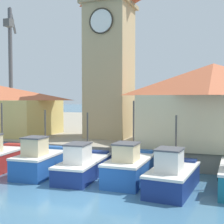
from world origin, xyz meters
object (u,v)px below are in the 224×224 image
(fishing_boat_mid_right, at_px, (130,167))
(port_crane_near, at_px, (11,79))
(fishing_boat_center, at_px, (83,165))
(warehouse_right, at_px, (213,104))
(fishing_boat_right_inner, at_px, (173,176))
(clock_tower, at_px, (109,50))
(fishing_boat_mid_left, at_px, (41,161))

(fishing_boat_mid_right, bearing_deg, port_crane_near, 140.23)
(fishing_boat_center, bearing_deg, warehouse_right, 43.99)
(fishing_boat_mid_right, relative_size, warehouse_right, 0.48)
(fishing_boat_center, height_order, port_crane_near, port_crane_near)
(warehouse_right, distance_m, port_crane_near, 30.71)
(fishing_boat_right_inner, distance_m, warehouse_right, 8.12)
(clock_tower, distance_m, port_crane_near, 22.35)
(clock_tower, relative_size, port_crane_near, 0.98)
(fishing_boat_right_inner, bearing_deg, fishing_boat_center, 171.80)
(fishing_boat_mid_right, height_order, warehouse_right, warehouse_right)
(fishing_boat_mid_left, bearing_deg, fishing_boat_center, 8.00)
(fishing_boat_mid_left, relative_size, fishing_boat_mid_right, 0.92)
(fishing_boat_center, height_order, fishing_boat_right_inner, fishing_boat_right_inner)
(fishing_boat_center, xyz_separation_m, clock_tower, (-1.63, 8.38, 7.82))
(fishing_boat_mid_left, distance_m, warehouse_right, 12.02)
(clock_tower, bearing_deg, fishing_boat_center, -78.97)
(port_crane_near, bearing_deg, fishing_boat_mid_right, -39.77)
(fishing_boat_mid_left, bearing_deg, fishing_boat_mid_right, 6.02)
(fishing_boat_center, relative_size, warehouse_right, 0.54)
(fishing_boat_center, height_order, fishing_boat_mid_right, fishing_boat_mid_right)
(fishing_boat_center, xyz_separation_m, fishing_boat_right_inner, (5.24, -0.75, 0.05))
(fishing_boat_right_inner, xyz_separation_m, port_crane_near, (-26.03, 20.56, 6.38))
(fishing_boat_mid_left, relative_size, fishing_boat_center, 0.81)
(fishing_boat_mid_right, relative_size, fishing_boat_right_inner, 1.01)
(fishing_boat_center, distance_m, fishing_boat_mid_right, 2.77)
(fishing_boat_center, distance_m, port_crane_near, 29.43)
(clock_tower, bearing_deg, fishing_boat_mid_left, -96.31)
(fishing_boat_center, bearing_deg, fishing_boat_mid_left, -172.00)
(fishing_boat_right_inner, height_order, warehouse_right, warehouse_right)
(fishing_boat_mid_left, xyz_separation_m, port_crane_near, (-18.19, 20.17, 6.31))
(fishing_boat_mid_left, relative_size, port_crane_near, 0.27)
(fishing_boat_mid_left, height_order, fishing_boat_center, fishing_boat_mid_left)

